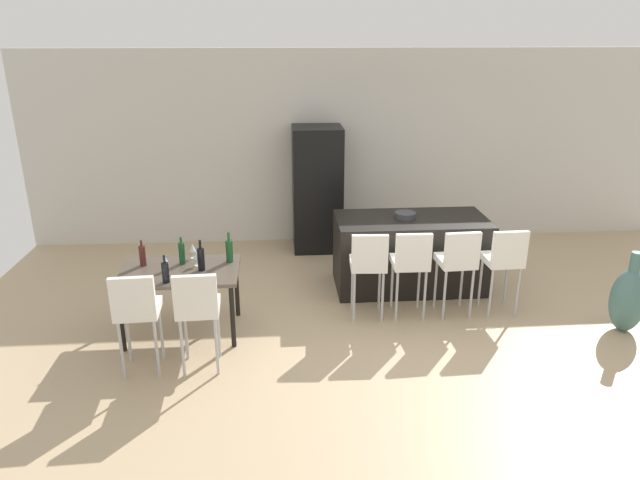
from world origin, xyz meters
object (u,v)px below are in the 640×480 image
object	(u,v)px
wine_bottle_right	(165,272)
floor_vase	(628,299)
wine_bottle_end	(143,255)
dining_chair_near	(136,307)
wine_glass_corner	(193,248)
bar_chair_right	(458,259)
wine_bottle_near	(182,253)
wine_glass_inner	(196,255)
bar_chair_left	(369,262)
kitchen_island	(410,253)
wine_glass_middle	(165,260)
refrigerator	(317,189)
dining_chair_far	(197,305)
wine_bottle_left	(201,259)
dining_table	(180,276)
fruit_bowl	(405,215)
bar_chair_middle	(411,260)
wine_bottle_far	(229,251)
bar_chair_far	(504,258)

from	to	relation	value
wine_bottle_right	floor_vase	world-z (taller)	wine_bottle_right
floor_vase	wine_bottle_end	bearing A→B (deg)	174.76
dining_chair_near	wine_glass_corner	distance (m)	1.18
wine_bottle_end	wine_glass_corner	xyz separation A→B (m)	(0.51, 0.17, 0.01)
bar_chair_right	wine_glass_corner	bearing A→B (deg)	177.20
dining_chair_near	floor_vase	distance (m)	5.15
wine_bottle_near	wine_glass_inner	distance (m)	0.18
bar_chair_left	wine_glass_corner	size ratio (longest dim) A/B	6.03
wine_bottle_near	floor_vase	size ratio (longest dim) A/B	0.33
kitchen_island	wine_glass_middle	world-z (taller)	kitchen_island
wine_bottle_end	wine_glass_middle	size ratio (longest dim) A/B	1.66
wine_glass_corner	refrigerator	distance (m)	2.68
bar_chair_left	dining_chair_far	distance (m)	2.02
wine_glass_corner	floor_vase	xyz separation A→B (m)	(4.73, -0.65, -0.49)
kitchen_island	wine_glass_corner	bearing A→B (deg)	-165.19
wine_bottle_left	wine_glass_inner	distance (m)	0.14
wine_bottle_near	wine_bottle_end	world-z (taller)	wine_bottle_near
refrigerator	floor_vase	xyz separation A→B (m)	(3.19, -2.85, -0.55)
wine_bottle_right	bar_chair_right	bearing A→B (deg)	8.90
bar_chair_right	wine_bottle_end	xyz separation A→B (m)	(-3.48, -0.03, 0.16)
dining_table	wine_glass_corner	distance (m)	0.40
dining_table	wine_glass_corner	xyz separation A→B (m)	(0.11, 0.33, 0.20)
wine_bottle_right	floor_vase	bearing A→B (deg)	-0.14
fruit_bowl	dining_table	bearing A→B (deg)	-158.32
bar_chair_right	wine_bottle_right	xyz separation A→B (m)	(-3.15, -0.49, 0.15)
wine_glass_middle	dining_chair_near	bearing A→B (deg)	-100.61
dining_chair_far	refrigerator	distance (m)	3.58
kitchen_island	fruit_bowl	distance (m)	0.50
wine_glass_middle	wine_glass_corner	bearing A→B (deg)	54.79
dining_chair_far	wine_bottle_right	size ratio (longest dim) A/B	3.62
bar_chair_middle	wine_bottle_far	size ratio (longest dim) A/B	3.06
bar_chair_middle	bar_chair_far	world-z (taller)	same
dining_chair_far	fruit_bowl	distance (m)	3.00
wine_glass_middle	wine_glass_corner	distance (m)	0.42
kitchen_island	wine_glass_inner	xyz separation A→B (m)	(-2.55, -0.92, 0.40)
dining_table	floor_vase	world-z (taller)	floor_vase
wine_glass_inner	wine_glass_corner	bearing A→B (deg)	107.19
bar_chair_left	wine_bottle_end	bearing A→B (deg)	-179.40
wine_bottle_left	wine_bottle_right	size ratio (longest dim) A/B	1.16
dining_table	fruit_bowl	xyz separation A→B (m)	(2.65, 1.05, 0.29)
dining_table	wine_glass_middle	distance (m)	0.24
kitchen_island	wine_bottle_near	size ratio (longest dim) A/B	6.16
wine_glass_corner	floor_vase	bearing A→B (deg)	-7.84
wine_bottle_near	wine_bottle_far	size ratio (longest dim) A/B	0.90
wine_bottle_end	wine_glass_middle	world-z (taller)	wine_bottle_end
kitchen_island	dining_chair_far	xyz separation A→B (m)	(-2.45, -1.80, 0.24)
dining_table	wine_bottle_right	bearing A→B (deg)	-104.39
kitchen_island	bar_chair_far	xyz separation A→B (m)	(0.89, -0.84, 0.24)
bar_chair_far	wine_bottle_right	distance (m)	3.73
wine_glass_middle	wine_glass_corner	world-z (taller)	same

